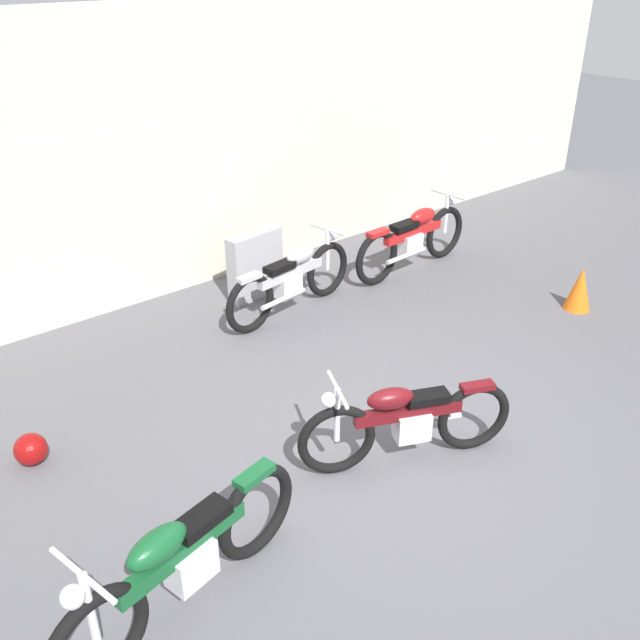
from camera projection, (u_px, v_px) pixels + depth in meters
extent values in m
plane|color=#56565B|center=(396.00, 464.00, 6.05)|extent=(40.00, 40.00, 0.00)
cube|color=beige|center=(139.00, 161.00, 8.23)|extent=(18.00, 0.30, 3.45)
cube|color=#9E9EA3|center=(255.00, 265.00, 8.75)|extent=(0.78, 0.28, 0.85)
sphere|color=maroon|center=(31.00, 449.00, 6.00)|extent=(0.28, 0.28, 0.28)
cone|color=orange|center=(580.00, 288.00, 8.51)|extent=(0.32, 0.32, 0.55)
torus|color=black|center=(337.00, 440.00, 5.80)|extent=(0.65, 0.35, 0.67)
torus|color=black|center=(474.00, 417.00, 6.09)|extent=(0.65, 0.35, 0.67)
cube|color=silver|center=(412.00, 425.00, 5.95)|extent=(0.35, 0.29, 0.26)
cube|color=#590F14|center=(408.00, 412.00, 5.87)|extent=(0.90, 0.47, 0.11)
ellipsoid|color=#590F14|center=(390.00, 399.00, 5.75)|extent=(0.45, 0.34, 0.18)
cube|color=black|center=(427.00, 397.00, 5.85)|extent=(0.41, 0.30, 0.07)
cube|color=#590F14|center=(477.00, 387.00, 5.94)|extent=(0.32, 0.22, 0.06)
cylinder|color=silver|center=(337.00, 415.00, 5.68)|extent=(0.05, 0.05, 0.51)
cylinder|color=silver|center=(337.00, 389.00, 5.56)|extent=(0.25, 0.50, 0.03)
sphere|color=silver|center=(328.00, 400.00, 5.59)|extent=(0.13, 0.13, 0.13)
cylinder|color=silver|center=(427.00, 421.00, 6.12)|extent=(0.61, 0.32, 0.06)
torus|color=black|center=(327.00, 269.00, 8.81)|extent=(0.71, 0.18, 0.71)
torus|color=black|center=(250.00, 304.00, 7.97)|extent=(0.71, 0.18, 0.71)
cube|color=silver|center=(288.00, 286.00, 8.35)|extent=(0.33, 0.23, 0.27)
cube|color=#ADADB2|center=(291.00, 272.00, 8.31)|extent=(1.00, 0.23, 0.12)
ellipsoid|color=#ADADB2|center=(301.00, 255.00, 8.34)|extent=(0.45, 0.25, 0.19)
cube|color=black|center=(280.00, 267.00, 8.13)|extent=(0.41, 0.23, 0.08)
cube|color=#ADADB2|center=(249.00, 278.00, 7.81)|extent=(0.32, 0.16, 0.06)
cylinder|color=silver|center=(328.00, 250.00, 8.68)|extent=(0.05, 0.05, 0.53)
cylinder|color=silver|center=(328.00, 230.00, 8.56)|extent=(0.11, 0.56, 0.03)
sphere|color=silver|center=(332.00, 235.00, 8.65)|extent=(0.14, 0.14, 0.14)
cylinder|color=silver|center=(283.00, 299.00, 8.19)|extent=(0.68, 0.15, 0.06)
torus|color=black|center=(257.00, 512.00, 5.02)|extent=(0.74, 0.24, 0.74)
cube|color=silver|center=(191.00, 563.00, 4.58)|extent=(0.36, 0.26, 0.28)
cube|color=#145128|center=(183.00, 550.00, 4.47)|extent=(1.03, 0.31, 0.12)
ellipsoid|color=#145128|center=(157.00, 546.00, 4.26)|extent=(0.48, 0.29, 0.20)
cube|color=black|center=(202.00, 519.00, 4.53)|extent=(0.43, 0.26, 0.08)
cube|color=#145128|center=(254.00, 475.00, 4.86)|extent=(0.34, 0.18, 0.06)
cylinder|color=silver|center=(90.00, 609.00, 3.96)|extent=(0.06, 0.06, 0.55)
cylinder|color=silver|center=(82.00, 575.00, 3.83)|extent=(0.16, 0.58, 0.04)
sphere|color=silver|center=(72.00, 597.00, 3.82)|extent=(0.14, 0.14, 0.14)
cylinder|color=silver|center=(202.00, 544.00, 4.82)|extent=(0.70, 0.20, 0.06)
torus|color=black|center=(444.00, 232.00, 9.90)|extent=(0.75, 0.12, 0.74)
torus|color=black|center=(377.00, 258.00, 9.09)|extent=(0.75, 0.12, 0.74)
cube|color=silver|center=(410.00, 244.00, 9.45)|extent=(0.33, 0.22, 0.29)
cube|color=#B21919|center=(413.00, 232.00, 9.41)|extent=(1.05, 0.15, 0.12)
ellipsoid|color=#B21919|center=(423.00, 216.00, 9.43)|extent=(0.46, 0.22, 0.20)
cube|color=black|center=(404.00, 226.00, 9.23)|extent=(0.42, 0.20, 0.08)
cube|color=#B21919|center=(378.00, 233.00, 8.92)|extent=(0.33, 0.14, 0.06)
cylinder|color=silver|center=(446.00, 214.00, 9.76)|extent=(0.06, 0.06, 0.56)
cylinder|color=silver|center=(448.00, 194.00, 9.63)|extent=(0.06, 0.59, 0.04)
sphere|color=silver|center=(451.00, 200.00, 9.73)|extent=(0.14, 0.14, 0.14)
cylinder|color=silver|center=(406.00, 256.00, 9.29)|extent=(0.72, 0.09, 0.06)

